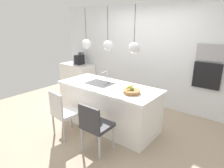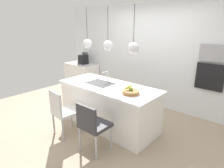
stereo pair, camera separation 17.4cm
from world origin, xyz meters
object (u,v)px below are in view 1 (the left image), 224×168
object	(u,v)px
fruit_bowl	(132,91)
chair_near	(63,111)
microwave	(211,52)
chair_middle	(95,125)
coffee_machine	(79,59)
oven	(207,76)

from	to	relation	value
fruit_bowl	chair_near	bearing A→B (deg)	-142.88
microwave	chair_near	xyz separation A→B (m)	(-1.84, -2.43, -0.99)
microwave	chair_near	distance (m)	3.20
chair_near	chair_middle	xyz separation A→B (m)	(0.80, 0.01, 0.00)
microwave	coffee_machine	bearing A→B (deg)	-175.44
microwave	chair_middle	size ratio (longest dim) A/B	0.62
coffee_machine	chair_near	size ratio (longest dim) A/B	0.42
fruit_bowl	coffee_machine	size ratio (longest dim) A/B	0.80
fruit_bowl	microwave	distance (m)	1.96
fruit_bowl	oven	size ratio (longest dim) A/B	0.54
oven	fruit_bowl	bearing A→B (deg)	-116.60
oven	chair_near	size ratio (longest dim) A/B	0.62
microwave	chair_middle	bearing A→B (deg)	-113.22
fruit_bowl	chair_middle	xyz separation A→B (m)	(-0.20, -0.75, -0.41)
coffee_machine	oven	distance (m)	3.74
coffee_machine	chair_near	bearing A→B (deg)	-48.38
oven	microwave	bearing A→B (deg)	0.00
fruit_bowl	microwave	size ratio (longest dim) A/B	0.57
coffee_machine	microwave	size ratio (longest dim) A/B	0.70
coffee_machine	chair_middle	world-z (taller)	coffee_machine
coffee_machine	microwave	world-z (taller)	microwave
coffee_machine	chair_near	xyz separation A→B (m)	(1.89, -2.13, -0.47)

